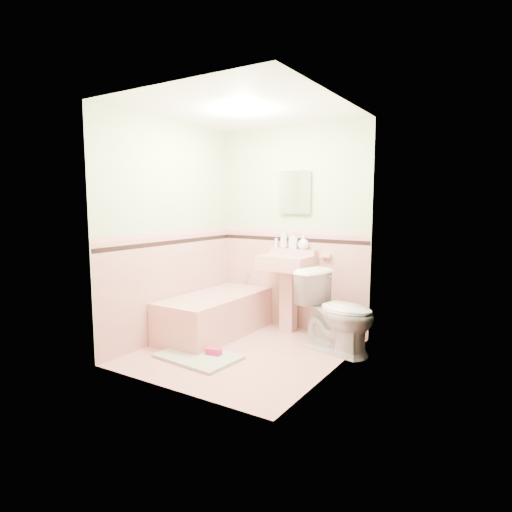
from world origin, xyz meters
The scene contains 32 objects.
floor centered at (0.00, 0.00, 0.00)m, with size 2.20×2.20×0.00m, color #D8978D.
ceiling centered at (0.00, 0.00, 2.50)m, with size 2.20×2.20×0.00m, color white.
wall_back centered at (0.00, 1.10, 1.25)m, with size 2.50×2.50×0.00m, color beige.
wall_front centered at (0.00, -1.10, 1.25)m, with size 2.50×2.50×0.00m, color beige.
wall_left centered at (-1.00, 0.00, 1.25)m, with size 2.50×2.50×0.00m, color beige.
wall_right centered at (1.00, 0.00, 1.25)m, with size 2.50×2.50×0.00m, color beige.
wainscot_back centered at (0.00, 1.09, 0.60)m, with size 2.00×2.00×0.00m, color #DA9C92.
wainscot_front centered at (0.00, -1.09, 0.60)m, with size 2.00×2.00×0.00m, color #DA9C92.
wainscot_left centered at (-0.99, 0.00, 0.60)m, with size 2.20×2.20×0.00m, color #DA9C92.
wainscot_right centered at (0.99, 0.00, 0.60)m, with size 2.20×2.20×0.00m, color #DA9C92.
accent_back centered at (0.00, 1.08, 1.12)m, with size 2.00×2.00×0.00m, color black.
accent_front centered at (0.00, -1.08, 1.12)m, with size 2.00×2.00×0.00m, color black.
accent_left centered at (-0.98, 0.00, 1.12)m, with size 2.20×2.20×0.00m, color black.
accent_right centered at (0.98, 0.00, 1.12)m, with size 2.20×2.20×0.00m, color black.
cap_back centered at (0.00, 1.08, 1.22)m, with size 2.00×2.00×0.00m, color #D8918C.
cap_front centered at (0.00, -1.08, 1.22)m, with size 2.00×2.00×0.00m, color #D8918C.
cap_left centered at (-0.98, 0.00, 1.22)m, with size 2.20×2.20×0.00m, color #D8918C.
cap_right centered at (0.98, 0.00, 1.22)m, with size 2.20×2.20×0.00m, color #D8918C.
bathtub centered at (-0.63, 0.33, 0.23)m, with size 0.70×1.50×0.45m, color #D2948A.
tub_faucet centered at (-0.63, 1.05, 0.63)m, with size 0.04×0.04×0.12m, color silver.
sink centered at (0.05, 0.86, 0.47)m, with size 0.60×0.50×0.95m, color #D2948A, non-canonical shape.
sink_faucet centered at (0.05, 1.00, 0.95)m, with size 0.02×0.02×0.10m, color silver.
medicine_cabinet centered at (0.05, 1.07, 1.70)m, with size 0.40×0.04×0.50m, color white.
soap_dish centered at (0.47, 1.06, 0.95)m, with size 0.12×0.07×0.04m, color #D2948A.
soap_bottle_left centered at (-0.09, 1.04, 1.13)m, with size 0.09×0.09×0.24m, color #B2B2B2.
soap_bottle_mid centered at (0.05, 1.04, 1.12)m, with size 0.10×0.10×0.21m, color #B2B2B2.
soap_bottle_right centered at (0.19, 1.04, 1.10)m, with size 0.14×0.14×0.17m, color #B2B2B2.
tube centered at (-0.19, 1.04, 1.07)m, with size 0.04×0.04×0.12m, color white.
toilet centered at (0.83, 0.54, 0.43)m, with size 0.48×0.84×0.86m, color white.
bucket centered at (0.49, 0.97, 0.13)m, with size 0.26×0.26×0.26m, color #02028E, non-canonical shape.
bath_mat centered at (-0.28, -0.41, 0.02)m, with size 0.81×0.54×0.03m, color #A0AB8F.
shoe centered at (-0.16, -0.31, 0.06)m, with size 0.16×0.07×0.06m, color #BF1E59.
Camera 1 is at (2.45, -3.64, 1.58)m, focal length 29.97 mm.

